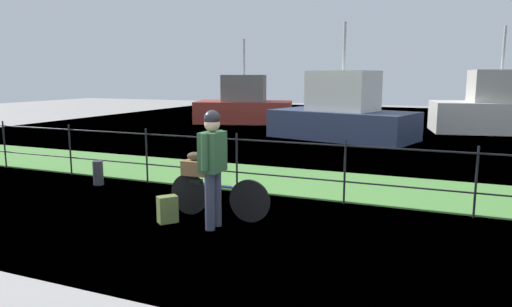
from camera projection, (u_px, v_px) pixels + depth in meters
ground_plane at (237, 234)px, 6.45m from camera, size 60.00×60.00×0.00m
grass_strip at (309, 182)px, 9.52m from camera, size 27.00×2.40×0.03m
harbor_water at (380, 132)px, 18.11m from camera, size 30.00×30.00×0.00m
iron_fence at (288, 162)px, 8.25m from camera, size 18.04×0.04×1.11m
bicycle_main at (218, 196)px, 7.15m from camera, size 1.67×0.16×0.64m
wooden_crate at (196, 168)px, 7.23m from camera, size 0.37×0.27×0.22m
terrier_dog at (197, 156)px, 7.19m from camera, size 0.32×0.14×0.18m
cyclist_person at (213, 159)px, 6.57m from camera, size 0.26×0.54×1.68m
backpack_on_paving at (168, 209)px, 6.95m from camera, size 0.31×0.33×0.40m
mooring_bollard at (98, 173)px, 9.34m from camera, size 0.20×0.20×0.48m
moored_boat_near at (244, 105)px, 21.63m from camera, size 4.82×3.54×3.77m
moored_boat_mid at (499, 110)px, 17.82m from camera, size 5.10×3.17×3.96m
moored_boat_far at (342, 115)px, 16.06m from camera, size 5.20×3.42×3.91m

